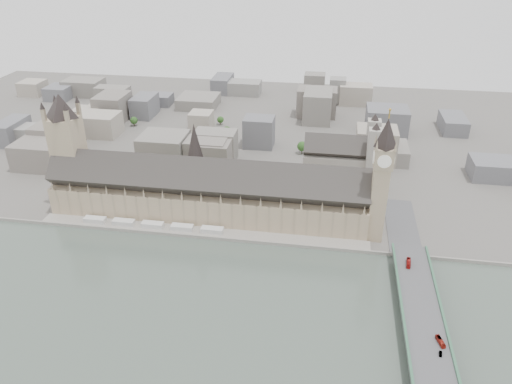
# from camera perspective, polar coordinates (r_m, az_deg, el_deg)

# --- Properties ---
(ground) EXTENTS (900.00, 900.00, 0.00)m
(ground) POSITION_cam_1_polar(r_m,az_deg,el_deg) (412.98, -6.13, -4.18)
(ground) COLOR #595651
(ground) RESTS_ON ground
(embankment_wall) EXTENTS (600.00, 1.50, 3.00)m
(embankment_wall) POSITION_cam_1_polar(r_m,az_deg,el_deg) (400.04, -6.68, -5.11)
(embankment_wall) COLOR gray
(embankment_wall) RESTS_ON ground
(river_terrace) EXTENTS (270.00, 15.00, 2.00)m
(river_terrace) POSITION_cam_1_polar(r_m,az_deg,el_deg) (406.36, -6.40, -4.61)
(river_terrace) COLOR gray
(river_terrace) RESTS_ON ground
(terrace_tents) EXTENTS (118.00, 7.00, 4.00)m
(terrace_tents) POSITION_cam_1_polar(r_m,az_deg,el_deg) (416.76, -11.73, -3.68)
(terrace_tents) COLOR silver
(terrace_tents) RESTS_ON river_terrace
(palace_of_westminster) EXTENTS (265.00, 40.73, 55.44)m
(palace_of_westminster) POSITION_cam_1_polar(r_m,az_deg,el_deg) (418.12, -5.60, -0.13)
(palace_of_westminster) COLOR tan
(palace_of_westminster) RESTS_ON ground
(elizabeth_tower) EXTENTS (17.00, 17.00, 107.50)m
(elizabeth_tower) POSITION_cam_1_polar(r_m,az_deg,el_deg) (381.79, 14.19, 2.20)
(elizabeth_tower) COLOR tan
(elizabeth_tower) RESTS_ON ground
(victoria_tower) EXTENTS (30.00, 30.00, 100.00)m
(victoria_tower) POSITION_cam_1_polar(r_m,az_deg,el_deg) (454.73, -20.72, 5.03)
(victoria_tower) COLOR tan
(victoria_tower) RESTS_ON ground
(central_tower) EXTENTS (13.00, 13.00, 48.00)m
(central_tower) POSITION_cam_1_polar(r_m,az_deg,el_deg) (411.01, -6.97, 4.73)
(central_tower) COLOR #827159
(central_tower) RESTS_ON ground
(westminster_bridge) EXTENTS (25.00, 325.00, 10.25)m
(westminster_bridge) POSITION_cam_1_polar(r_m,az_deg,el_deg) (333.54, 18.32, -13.52)
(westminster_bridge) COLOR #474749
(westminster_bridge) RESTS_ON ground
(bridge_parapets) EXTENTS (25.00, 235.00, 1.15)m
(bridge_parapets) POSITION_cam_1_polar(r_m,az_deg,el_deg) (297.78, 19.60, -18.29)
(bridge_parapets) COLOR #39684C
(bridge_parapets) RESTS_ON westminster_bridge
(westminster_abbey) EXTENTS (68.00, 36.00, 64.00)m
(westminster_abbey) POSITION_cam_1_polar(r_m,az_deg,el_deg) (472.81, 9.85, 3.35)
(westminster_abbey) COLOR #A39D92
(westminster_abbey) RESTS_ON ground
(city_skyline_inland) EXTENTS (720.00, 360.00, 38.00)m
(city_skyline_inland) POSITION_cam_1_polar(r_m,az_deg,el_deg) (622.56, -0.45, 9.21)
(city_skyline_inland) COLOR gray
(city_skyline_inland) RESTS_ON ground
(park_trees) EXTENTS (110.00, 30.00, 15.00)m
(park_trees) POSITION_cam_1_polar(r_m,az_deg,el_deg) (461.96, -5.50, 0.62)
(park_trees) COLOR #234A1A
(park_trees) RESTS_ON ground
(red_bus_north) EXTENTS (3.79, 11.31, 3.09)m
(red_bus_north) POSITION_cam_1_polar(r_m,az_deg,el_deg) (366.85, 17.04, -7.75)
(red_bus_north) COLOR #A21412
(red_bus_north) RESTS_ON westminster_bridge
(red_bus_south) EXTENTS (4.62, 9.80, 2.66)m
(red_bus_south) POSITION_cam_1_polar(r_m,az_deg,el_deg) (312.05, 20.33, -15.71)
(red_bus_south) COLOR maroon
(red_bus_south) RESTS_ON westminster_bridge
(car_silver) EXTENTS (2.12, 4.46, 1.41)m
(car_silver) POSITION_cam_1_polar(r_m,az_deg,el_deg) (305.81, 20.34, -16.94)
(car_silver) COLOR gray
(car_silver) RESTS_ON westminster_bridge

